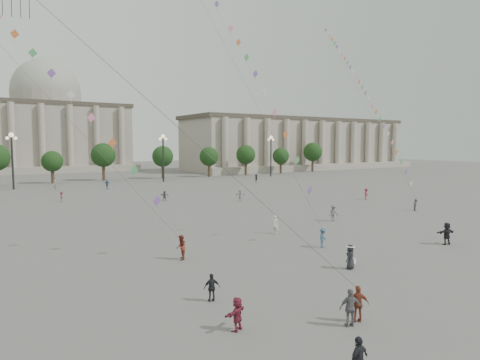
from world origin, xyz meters
TOP-DOWN VIEW (x-y plane):
  - ground at (0.00, 0.00)m, footprint 360.00×360.00m
  - hall_east at (75.00, 93.89)m, footprint 84.00×26.22m
  - hall_central at (0.00, 129.22)m, footprint 48.30×34.30m
  - tree_row at (0.00, 78.00)m, footprint 137.12×5.12m
  - lamp_post_mid_west at (-15.00, 70.00)m, footprint 2.00×0.90m
  - lamp_post_mid_east at (15.00, 70.00)m, footprint 2.00×0.90m
  - lamp_post_far_east at (45.00, 70.00)m, footprint 2.00×0.90m
  - person_crowd_0 at (0.03, 61.33)m, footprint 1.05×0.44m
  - person_crowd_3 at (12.30, 0.70)m, footprint 1.85×0.98m
  - person_crowd_4 at (-8.56, 64.87)m, footprint 1.27×1.85m
  - person_crowd_6 at (12.05, 13.90)m, footprint 1.24×0.77m
  - person_crowd_7 at (12.16, 33.34)m, footprint 1.61×1.49m
  - person_crowd_8 at (29.24, 24.25)m, footprint 1.33×1.04m
  - person_crowd_9 at (31.89, 57.73)m, footprint 1.41×1.64m
  - person_crowd_12 at (2.88, 40.06)m, footprint 1.37×1.27m
  - person_crowd_13 at (2.61, 12.10)m, footprint 0.71×0.78m
  - person_crowd_17 at (-10.46, 47.29)m, footprint 0.68×1.02m
  - tourist_0 at (-6.31, -6.31)m, footprint 1.12×0.91m
  - tourist_1 at (-10.98, -0.13)m, footprint 0.97×0.58m
  - tourist_2 at (-11.76, -3.98)m, footprint 1.53×1.03m
  - tourist_3 at (-7.03, -6.48)m, footprint 1.15×0.85m
  - tourist_4 at (-10.36, -10.00)m, footprint 1.07×0.59m
  - kite_flyer_0 at (-8.88, 8.46)m, footprint 1.03×1.12m
  - kite_flyer_1 at (2.60, 5.57)m, footprint 1.22×1.03m
  - kite_flyer_2 at (26.28, 13.54)m, footprint 0.88×0.78m
  - hat_person at (-0.02, 0.08)m, footprint 0.95×0.76m
  - kite_train_east at (34.25, 30.74)m, footprint 15.59×32.26m

SIDE VIEW (x-z plane):
  - ground at x=0.00m, z-range 0.00..0.00m
  - person_crowd_17 at x=-10.46m, z-range 0.00..1.48m
  - person_crowd_12 at x=2.88m, z-range 0.00..1.53m
  - kite_flyer_2 at x=26.28m, z-range 0.00..1.53m
  - tourist_1 at x=-10.98m, z-range 0.00..1.54m
  - tourist_2 at x=-11.76m, z-range 0.00..1.58m
  - kite_flyer_1 at x=2.60m, z-range 0.00..1.64m
  - tourist_4 at x=-10.36m, z-range 0.00..1.73m
  - hat_person at x=-0.02m, z-range 0.04..1.74m
  - person_crowd_9 at x=31.89m, z-range 0.00..1.78m
  - person_crowd_0 at x=0.03m, z-range 0.00..1.78m
  - tourist_0 at x=-6.31m, z-range 0.00..1.78m
  - person_crowd_13 at x=2.61m, z-range 0.00..1.79m
  - person_crowd_7 at x=12.16m, z-range 0.00..1.80m
  - person_crowd_8 at x=29.24m, z-range 0.00..1.80m
  - tourist_3 at x=-7.03m, z-range 0.00..1.81m
  - person_crowd_6 at x=12.05m, z-range 0.00..1.84m
  - kite_flyer_0 at x=-8.88m, z-range 0.00..1.85m
  - person_crowd_3 at x=12.30m, z-range 0.00..1.90m
  - person_crowd_4 at x=-8.56m, z-range 0.00..1.92m
  - tree_row at x=0.00m, z-range 1.39..9.39m
  - lamp_post_mid_west at x=-15.00m, z-range 2.03..12.68m
  - lamp_post_mid_east at x=15.00m, z-range 2.03..12.68m
  - lamp_post_far_east at x=45.00m, z-range 2.03..12.68m
  - hall_east at x=75.00m, z-range -0.17..17.03m
  - hall_central at x=0.00m, z-range -3.52..31.98m
  - kite_train_east at x=34.25m, z-range -5.37..42.33m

